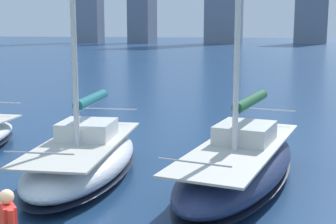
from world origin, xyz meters
TOP-DOWN VIEW (x-y plane):
  - sailboat_forest at (-2.28, -7.40)m, footprint 3.64×8.67m
  - sailboat_teal at (2.50, -6.68)m, footprint 3.81×7.50m

SIDE VIEW (x-z plane):
  - sailboat_teal at x=2.50m, z-range -4.67..6.05m
  - sailboat_forest at x=-2.28m, z-range -4.45..5.86m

